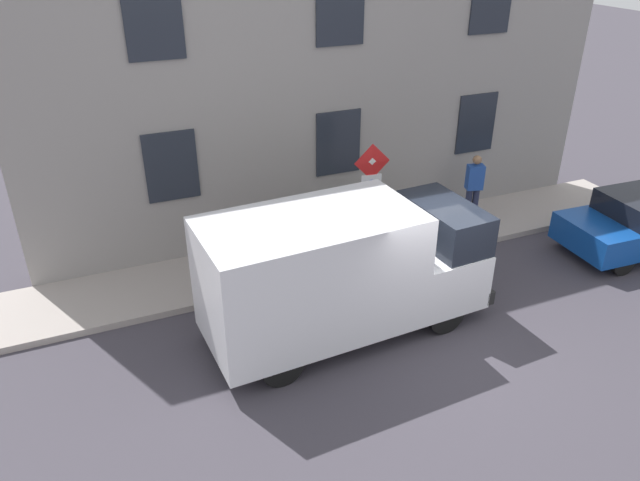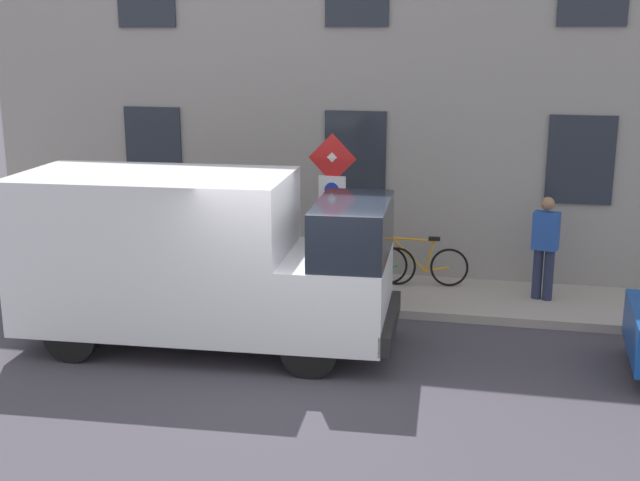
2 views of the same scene
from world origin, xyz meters
TOP-DOWN VIEW (x-y plane):
  - ground_plane at (0.00, 0.00)m, footprint 80.00×80.00m
  - sidewalk_slab at (3.40, 0.00)m, footprint 2.01×15.99m
  - building_facade at (4.75, 0.00)m, footprint 0.75×13.99m
  - sign_post_stacked at (2.60, 0.06)m, footprint 0.17×0.56m
  - delivery_van at (0.69, 1.62)m, footprint 2.27×5.43m
  - bicycle_orange at (3.85, -1.23)m, footprint 0.46×1.72m
  - bicycle_green at (3.86, -0.34)m, footprint 0.46×1.71m
  - pedestrian at (3.48, -3.31)m, footprint 0.36×0.46m
  - litter_bin at (2.74, -0.40)m, footprint 0.44×0.44m

SIDE VIEW (x-z plane):
  - ground_plane at x=0.00m, z-range 0.00..0.00m
  - sidewalk_slab at x=3.40m, z-range 0.00..0.14m
  - bicycle_orange at x=3.85m, z-range 0.07..0.96m
  - bicycle_green at x=3.86m, z-range 0.07..0.96m
  - litter_bin at x=2.74m, z-range 0.14..1.04m
  - pedestrian at x=3.48m, z-range 0.21..1.93m
  - delivery_van at x=0.69m, z-range 0.08..2.58m
  - sign_post_stacked at x=2.60m, z-range 0.59..3.23m
  - building_facade at x=4.75m, z-range 0.00..7.32m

